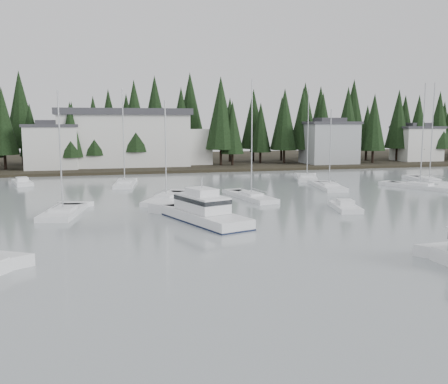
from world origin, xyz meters
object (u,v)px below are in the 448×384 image
at_px(sailboat_3, 420,188).
at_px(sailboat_5, 251,198).
at_px(sailboat_9, 125,185).
at_px(sailboat_10, 329,188).
at_px(runabout_1, 345,208).
at_px(cabin_cruiser_center, 204,214).
at_px(sailboat_2, 166,200).
at_px(house_east_a, 329,142).
at_px(runabout_3, 22,183).
at_px(harbor_inn, 135,138).
at_px(sailboat_11, 429,182).
at_px(sailboat_1, 63,214).
at_px(house_east_b, 417,143).
at_px(house_west, 52,146).
at_px(sailboat_8, 307,179).

bearing_deg(sailboat_3, sailboat_5, 72.23).
bearing_deg(sailboat_9, sailboat_10, -102.53).
height_order(sailboat_3, runabout_1, sailboat_3).
xyz_separation_m(cabin_cruiser_center, sailboat_2, (-1.59, 12.93, -0.63)).
relative_size(house_east_a, runabout_3, 1.64).
height_order(sailboat_3, sailboat_5, sailboat_3).
height_order(house_east_a, sailboat_3, sailboat_3).
relative_size(harbor_inn, cabin_cruiser_center, 2.62).
relative_size(harbor_inn, runabout_1, 5.04).
height_order(sailboat_5, sailboat_11, sailboat_11).
height_order(cabin_cruiser_center, runabout_1, cabin_cruiser_center).
height_order(sailboat_2, sailboat_3, sailboat_3).
bearing_deg(harbor_inn, runabout_1, -72.09).
bearing_deg(runabout_1, sailboat_5, 50.08).
xyz_separation_m(cabin_cruiser_center, runabout_3, (-19.56, 33.05, -0.56)).
height_order(house_east_a, sailboat_1, sailboat_1).
distance_m(house_east_b, runabout_1, 67.00).
relative_size(runabout_1, runabout_3, 0.90).
distance_m(house_east_a, runabout_1, 53.37).
distance_m(sailboat_3, sailboat_11, 7.16).
relative_size(cabin_cruiser_center, sailboat_5, 0.79).
bearing_deg(runabout_1, sailboat_10, -7.49).
distance_m(cabin_cruiser_center, runabout_1, 15.48).
xyz_separation_m(cabin_cruiser_center, sailboat_5, (8.19, 11.89, -0.61)).
xyz_separation_m(house_west, cabin_cruiser_center, (16.84, -51.94, -3.96)).
bearing_deg(sailboat_11, house_west, 71.67).
distance_m(house_east_b, sailboat_8, 44.09).
height_order(house_east_a, runabout_3, house_east_a).
relative_size(sailboat_2, runabout_3, 1.82).
height_order(sailboat_1, sailboat_10, sailboat_1).
distance_m(sailboat_1, sailboat_2, 12.53).
distance_m(house_west, sailboat_5, 47.44).
height_order(sailboat_10, runabout_1, sailboat_10).
xyz_separation_m(harbor_inn, sailboat_1, (-10.65, -48.61, -5.71)).
relative_size(house_west, house_east_a, 0.90).
xyz_separation_m(house_east_a, sailboat_11, (1.05, -30.85, -4.82)).
distance_m(sailboat_2, sailboat_10, 23.24).
relative_size(sailboat_2, sailboat_5, 0.83).
height_order(sailboat_10, runabout_3, sailboat_10).
bearing_deg(sailboat_1, runabout_3, 26.34).
height_order(sailboat_8, runabout_1, sailboat_8).
relative_size(sailboat_1, sailboat_8, 0.86).
bearing_deg(sailboat_2, sailboat_8, -30.57).
relative_size(harbor_inn, sailboat_5, 2.08).
relative_size(sailboat_1, runabout_3, 1.91).
bearing_deg(runabout_3, runabout_1, -146.61).
relative_size(house_west, sailboat_11, 0.63).
relative_size(house_east_b, sailboat_3, 0.66).
xyz_separation_m(sailboat_11, runabout_1, (-22.95, -17.59, 0.05)).
bearing_deg(sailboat_5, house_east_a, -45.31).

